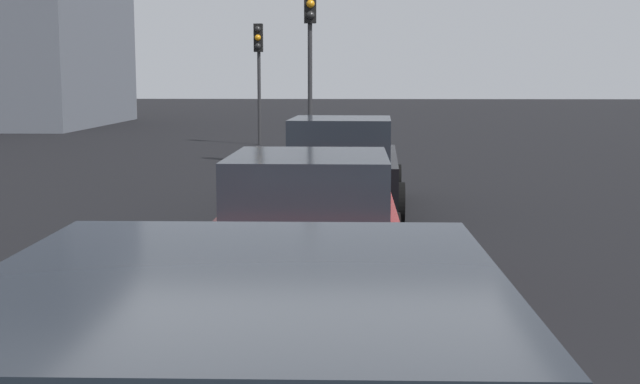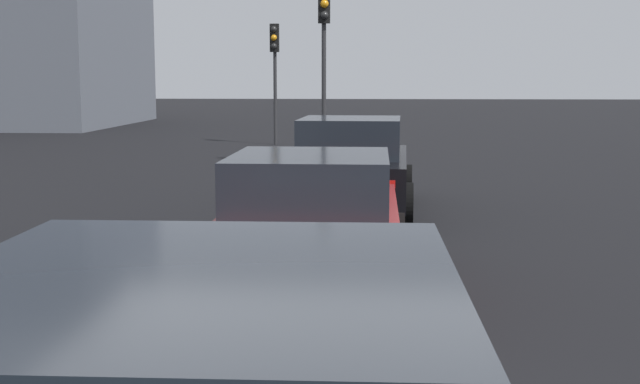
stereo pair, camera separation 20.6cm
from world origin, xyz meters
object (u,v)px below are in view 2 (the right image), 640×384
Objects in this scene: car_red_second at (311,226)px; traffic_light_near_left at (275,58)px; traffic_light_near_right at (324,38)px; car_black_lead at (351,166)px.

car_red_second is 1.07× the size of traffic_light_near_left.
traffic_light_near_left is 0.89× the size of traffic_light_near_right.
traffic_light_near_left is 7.11m from traffic_light_near_right.
car_red_second is at bearing -4.94° from traffic_light_near_right.
car_red_second is 19.29m from traffic_light_near_left.
traffic_light_near_left is at bearing -171.27° from traffic_light_near_right.
traffic_light_near_right is (12.19, 0.58, 2.44)m from car_red_second.
car_red_second is (-5.49, 0.26, -0.04)m from car_black_lead.
traffic_light_near_left is (13.52, 2.85, 2.07)m from car_black_lead.
traffic_light_near_right is at bearing 3.08° from car_red_second.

